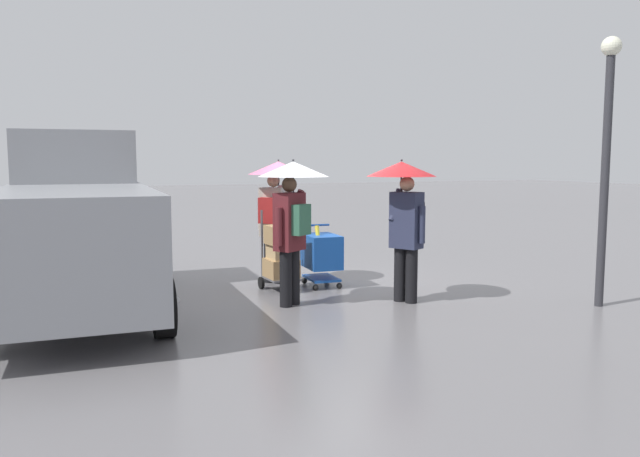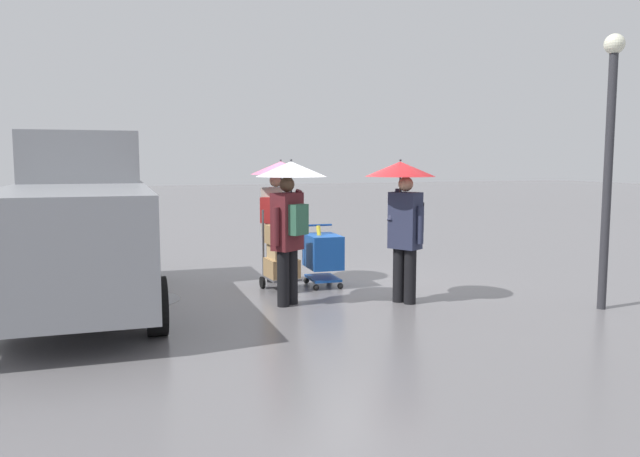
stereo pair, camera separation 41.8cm
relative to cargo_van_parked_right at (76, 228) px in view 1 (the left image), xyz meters
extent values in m
plane|color=slate|center=(-3.99, 0.22, -1.18)|extent=(90.00, 90.00, 0.00)
cylinder|color=#999BA0|center=(-0.85, -0.13, -1.18)|extent=(1.22, 1.22, 0.01)
cube|color=gray|center=(0.01, 0.26, -0.12)|extent=(2.25, 5.30, 1.40)
cube|color=gray|center=(-0.09, -1.64, 1.00)|extent=(1.91, 1.50, 0.84)
cube|color=black|center=(-0.13, -2.35, 0.20)|extent=(1.66, 0.15, 0.63)
cube|color=#232326|center=(-0.13, -2.39, -0.86)|extent=(1.97, 0.27, 0.24)
cylinder|color=black|center=(0.90, -1.40, -0.82)|extent=(0.28, 0.73, 0.72)
cylinder|color=black|center=(-1.05, -1.29, -0.82)|extent=(0.28, 0.73, 0.72)
cylinder|color=black|center=(-0.87, 1.93, -0.82)|extent=(0.28, 0.73, 0.72)
cube|color=#1951B2|center=(-3.85, -0.10, -0.58)|extent=(0.58, 0.80, 0.56)
cube|color=#1951B2|center=(-3.85, -0.10, -1.04)|extent=(0.52, 0.72, 0.04)
cylinder|color=#1951B2|center=(-3.88, -0.52, -0.18)|extent=(0.58, 0.08, 0.04)
sphere|color=black|center=(-4.03, 0.22, -1.13)|extent=(0.10, 0.10, 0.10)
sphere|color=black|center=(-3.62, 0.19, -1.13)|extent=(0.10, 0.10, 0.10)
sphere|color=black|center=(-4.08, -0.39, -1.13)|extent=(0.10, 0.10, 0.10)
sphere|color=black|center=(-3.66, -0.42, -1.13)|extent=(0.10, 0.10, 0.10)
cylinder|color=yellow|center=(-3.76, -0.01, -0.48)|extent=(0.09, 0.29, 0.69)
cube|color=#515156|center=(-3.09, 0.00, -0.96)|extent=(0.50, 0.61, 0.03)
cylinder|color=#515156|center=(-3.30, -0.31, -0.41)|extent=(0.04, 0.04, 1.10)
cylinder|color=#515156|center=(-2.86, -0.30, -0.41)|extent=(0.04, 0.04, 1.10)
cylinder|color=black|center=(-3.32, -0.31, -1.08)|extent=(0.06, 0.20, 0.20)
cylinder|color=black|center=(-2.84, -0.30, -1.08)|extent=(0.06, 0.20, 0.20)
cube|color=#A37F51|center=(-3.09, 0.00, -0.80)|extent=(0.49, 0.52, 0.30)
cube|color=tan|center=(-3.09, 0.00, -0.53)|extent=(0.39, 0.46, 0.25)
cube|color=#A37F51|center=(-3.09, 0.00, -0.25)|extent=(0.47, 0.43, 0.30)
cylinder|color=black|center=(-4.58, 1.57, -0.77)|extent=(0.18, 0.18, 0.82)
cylinder|color=black|center=(-4.49, 1.39, -0.77)|extent=(0.18, 0.18, 0.82)
cube|color=#282D47|center=(-4.54, 1.48, 0.06)|extent=(0.45, 0.52, 0.84)
sphere|color=tan|center=(-4.54, 1.48, 0.60)|extent=(0.22, 0.22, 0.22)
cylinder|color=#282D47|center=(-4.66, 1.71, 0.01)|extent=(0.10, 0.10, 0.55)
cylinder|color=#282D47|center=(-4.43, 1.33, 0.28)|extent=(0.31, 0.23, 0.50)
cylinder|color=#333338|center=(-4.49, 1.39, 0.44)|extent=(0.02, 0.02, 0.86)
cone|color=red|center=(-4.49, 1.39, 0.82)|extent=(1.04, 1.04, 0.22)
sphere|color=#333338|center=(-4.49, 1.39, 0.95)|extent=(0.04, 0.04, 0.04)
cube|color=black|center=(-4.71, 1.39, 0.10)|extent=(0.28, 0.34, 0.44)
cylinder|color=black|center=(-3.15, -0.79, -0.77)|extent=(0.18, 0.18, 0.82)
cylinder|color=black|center=(-3.28, -0.64, -0.77)|extent=(0.18, 0.18, 0.82)
cube|color=#B2A899|center=(-3.22, -0.71, 0.06)|extent=(0.50, 0.52, 0.84)
sphere|color=tan|center=(-3.22, -0.71, 0.60)|extent=(0.22, 0.22, 0.22)
cylinder|color=#B2A899|center=(-3.05, -0.91, 0.01)|extent=(0.10, 0.10, 0.55)
cylinder|color=#B2A899|center=(-3.35, -0.59, 0.28)|extent=(0.29, 0.27, 0.50)
cylinder|color=#333338|center=(-3.28, -0.64, 0.44)|extent=(0.02, 0.02, 0.86)
cone|color=#E0668E|center=(-3.28, -0.64, 0.82)|extent=(1.04, 1.04, 0.22)
sphere|color=#333338|center=(-3.28, -0.64, 0.95)|extent=(0.04, 0.04, 0.04)
cube|color=maroon|center=(-3.07, -0.58, 0.10)|extent=(0.32, 0.33, 0.44)
cylinder|color=black|center=(-2.77, 1.05, -0.77)|extent=(0.18, 0.18, 0.82)
cylinder|color=black|center=(-2.94, 0.94, -0.77)|extent=(0.18, 0.18, 0.82)
cube|color=#5B1E23|center=(-2.86, 1.00, 0.06)|extent=(0.52, 0.48, 0.84)
sphere|color=brown|center=(-2.86, 1.00, 0.60)|extent=(0.22, 0.22, 0.22)
cylinder|color=#5B1E23|center=(-2.64, 1.14, 0.01)|extent=(0.10, 0.10, 0.55)
cylinder|color=#5B1E23|center=(-3.00, 0.88, 0.28)|extent=(0.25, 0.31, 0.50)
cylinder|color=#333338|center=(-2.94, 0.94, 0.44)|extent=(0.02, 0.02, 0.86)
cone|color=white|center=(-2.94, 0.94, 0.82)|extent=(1.04, 1.04, 0.22)
sphere|color=#333338|center=(-2.94, 0.94, 0.95)|extent=(0.04, 0.04, 0.04)
cube|color=#33664C|center=(-2.97, 1.16, 0.10)|extent=(0.34, 0.30, 0.44)
cylinder|color=#2D2D33|center=(-7.00, 2.85, 0.62)|extent=(0.12, 0.12, 3.60)
sphere|color=#EAEACC|center=(-7.00, 2.85, 2.54)|extent=(0.28, 0.28, 0.28)
camera|label=1|loc=(0.33, 9.37, 0.94)|focal=34.75mm
camera|label=2|loc=(-0.05, 9.53, 0.94)|focal=34.75mm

